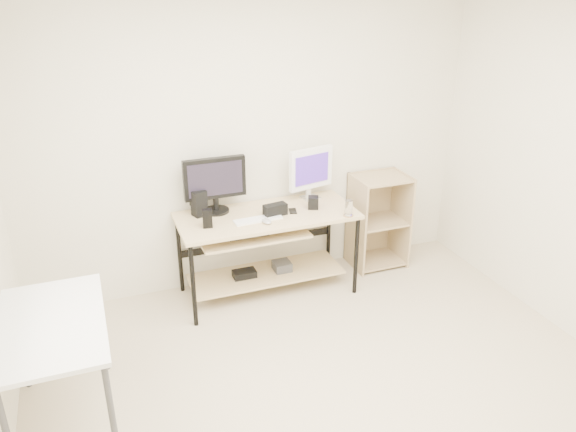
{
  "coord_description": "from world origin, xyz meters",
  "views": [
    {
      "loc": [
        -1.35,
        -2.44,
        2.62
      ],
      "look_at": [
        0.05,
        1.3,
        0.87
      ],
      "focal_mm": 35.0,
      "sensor_mm": 36.0,
      "label": 1
    }
  ],
  "objects_px": {
    "black_monitor": "(215,182)",
    "audio_controller": "(207,219)",
    "desk": "(264,237)",
    "shelf_unit": "(376,219)",
    "white_imac": "(311,170)",
    "side_table": "(53,334)"
  },
  "relations": [
    {
      "from": "white_imac",
      "to": "audio_controller",
      "type": "bearing_deg",
      "value": -176.66
    },
    {
      "from": "black_monitor",
      "to": "audio_controller",
      "type": "xyz_separation_m",
      "value": [
        -0.14,
        -0.28,
        -0.2
      ]
    },
    {
      "from": "side_table",
      "to": "shelf_unit",
      "type": "height_order",
      "value": "shelf_unit"
    },
    {
      "from": "desk",
      "to": "shelf_unit",
      "type": "relative_size",
      "value": 1.67
    },
    {
      "from": "black_monitor",
      "to": "white_imac",
      "type": "distance_m",
      "value": 0.86
    },
    {
      "from": "shelf_unit",
      "to": "desk",
      "type": "bearing_deg",
      "value": -172.23
    },
    {
      "from": "desk",
      "to": "shelf_unit",
      "type": "distance_m",
      "value": 1.19
    },
    {
      "from": "shelf_unit",
      "to": "black_monitor",
      "type": "relative_size",
      "value": 1.74
    },
    {
      "from": "desk",
      "to": "side_table",
      "type": "xyz_separation_m",
      "value": [
        -1.65,
        -1.06,
        0.13
      ]
    },
    {
      "from": "white_imac",
      "to": "shelf_unit",
      "type": "bearing_deg",
      "value": -15.7
    },
    {
      "from": "side_table",
      "to": "audio_controller",
      "type": "relative_size",
      "value": 6.53
    },
    {
      "from": "black_monitor",
      "to": "side_table",
      "type": "bearing_deg",
      "value": -136.01
    },
    {
      "from": "side_table",
      "to": "white_imac",
      "type": "distance_m",
      "value": 2.52
    },
    {
      "from": "side_table",
      "to": "black_monitor",
      "type": "distance_m",
      "value": 1.83
    },
    {
      "from": "desk",
      "to": "shelf_unit",
      "type": "bearing_deg",
      "value": 7.77
    },
    {
      "from": "desk",
      "to": "black_monitor",
      "type": "xyz_separation_m",
      "value": [
        -0.36,
        0.19,
        0.48
      ]
    },
    {
      "from": "black_monitor",
      "to": "shelf_unit",
      "type": "bearing_deg",
      "value": -1.01
    },
    {
      "from": "white_imac",
      "to": "audio_controller",
      "type": "xyz_separation_m",
      "value": [
        -1.0,
        -0.29,
        -0.19
      ]
    },
    {
      "from": "white_imac",
      "to": "black_monitor",
      "type": "bearing_deg",
      "value": 167.77
    },
    {
      "from": "shelf_unit",
      "to": "white_imac",
      "type": "height_order",
      "value": "white_imac"
    },
    {
      "from": "shelf_unit",
      "to": "audio_controller",
      "type": "relative_size",
      "value": 5.87
    },
    {
      "from": "side_table",
      "to": "shelf_unit",
      "type": "bearing_deg",
      "value": 23.33
    }
  ]
}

